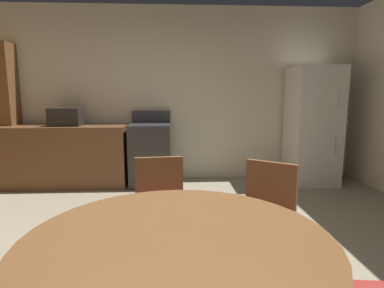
{
  "coord_description": "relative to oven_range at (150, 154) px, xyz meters",
  "views": [
    {
      "loc": [
        0.05,
        -2.04,
        1.36
      ],
      "look_at": [
        0.22,
        1.13,
        0.84
      ],
      "focal_mm": 28.92,
      "sensor_mm": 36.0,
      "label": 1
    }
  ],
  "objects": [
    {
      "name": "ground_plane",
      "position": [
        0.34,
        -2.57,
        -0.47
      ],
      "size": [
        14.0,
        14.0,
        0.0
      ],
      "primitive_type": "plane",
      "color": "gray"
    },
    {
      "name": "pantry_column",
      "position": [
        -2.22,
        0.18,
        0.58
      ],
      "size": [
        0.44,
        0.36,
        2.1
      ],
      "primitive_type": "cube",
      "color": "brown",
      "rests_on": "ground"
    },
    {
      "name": "kitchen_counter",
      "position": [
        -1.4,
        -0.0,
        -0.02
      ],
      "size": [
        2.09,
        0.6,
        0.9
      ],
      "primitive_type": "cube",
      "color": "brown",
      "rests_on": "ground"
    },
    {
      "name": "wall_back",
      "position": [
        0.34,
        0.4,
        0.88
      ],
      "size": [
        6.16,
        0.12,
        2.7
      ],
      "primitive_type": "cube",
      "color": "beige",
      "rests_on": "ground"
    },
    {
      "name": "refrigerator",
      "position": [
        2.46,
        -0.05,
        0.41
      ],
      "size": [
        0.68,
        0.68,
        1.76
      ],
      "color": "silver",
      "rests_on": "ground"
    },
    {
      "name": "oven_range",
      "position": [
        0.0,
        0.0,
        0.0
      ],
      "size": [
        0.6,
        0.6,
        1.1
      ],
      "color": "#2D2B28",
      "rests_on": "ground"
    },
    {
      "name": "chair_north",
      "position": [
        0.27,
        -2.34,
        0.03
      ],
      "size": [
        0.44,
        0.44,
        0.87
      ],
      "rotation": [
        0.0,
        0.0,
        4.83
      ],
      "color": "brown",
      "rests_on": "ground"
    },
    {
      "name": "dining_table",
      "position": [
        0.39,
        -3.39,
        0.14
      ],
      "size": [
        1.32,
        1.32,
        0.76
      ],
      "color": "brown",
      "rests_on": "ground"
    },
    {
      "name": "chair_northeast",
      "position": [
        1.02,
        -2.54,
        0.03
      ],
      "size": [
        0.56,
        0.56,
        0.87
      ],
      "rotation": [
        0.0,
        0.0,
        4.08
      ],
      "color": "brown",
      "rests_on": "ground"
    },
    {
      "name": "microwave",
      "position": [
        -1.22,
        -0.0,
        0.56
      ],
      "size": [
        0.44,
        0.32,
        0.26
      ],
      "primitive_type": "cube",
      "color": "black",
      "rests_on": "kitchen_counter"
    }
  ]
}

